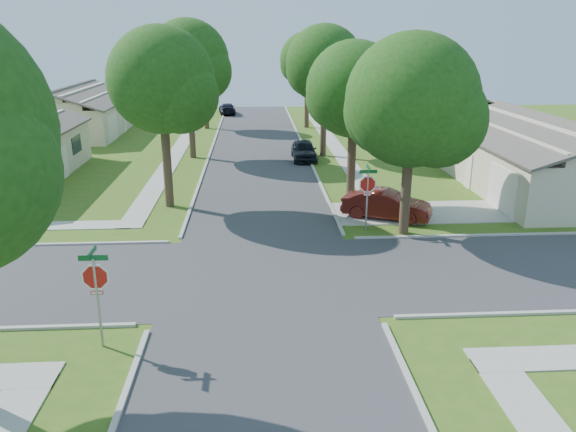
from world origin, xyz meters
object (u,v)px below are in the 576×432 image
(stop_sign_ne, at_px, (368,187))
(tree_w_far, at_px, (205,68))
(tree_w_mid, at_px, (189,64))
(house_ne_far, at_px, (441,118))
(car_driveway, at_px, (387,205))
(tree_e_near, at_px, (355,94))
(tree_w_near, at_px, (163,85))
(tree_ne_corner, at_px, (413,107))
(car_curb_east, at_px, (304,150))
(car_curb_west, at_px, (227,109))
(house_ne_near, at_px, (543,164))
(stop_sign_sw, at_px, (96,281))
(tree_e_far, at_px, (308,62))
(house_nw_far, at_px, (77,116))
(tree_e_mid, at_px, (325,67))

(stop_sign_ne, height_order, tree_w_far, tree_w_far)
(tree_w_mid, xyz_separation_m, house_ne_far, (20.63, 7.99, -4.97))
(car_driveway, bearing_deg, tree_e_near, 49.94)
(stop_sign_ne, bearing_deg, tree_w_near, 155.26)
(stop_sign_ne, bearing_deg, house_ne_far, 65.07)
(tree_ne_corner, distance_m, car_curb_east, 16.59)
(stop_sign_ne, distance_m, car_driveway, 2.47)
(stop_sign_ne, relative_size, tree_w_mid, 0.31)
(stop_sign_ne, distance_m, car_curb_west, 39.89)
(tree_e_near, relative_size, tree_ne_corner, 0.96)
(stop_sign_ne, xyz_separation_m, car_driveway, (1.30, 1.62, -1.34))
(tree_w_far, height_order, tree_ne_corner, tree_ne_corner)
(tree_w_mid, height_order, car_curb_east, tree_w_mid)
(tree_w_mid, relative_size, house_ne_near, 0.70)
(stop_sign_ne, bearing_deg, tree_e_near, 89.32)
(tree_e_near, distance_m, house_ne_near, 12.14)
(car_driveway, distance_m, car_curb_west, 38.57)
(tree_ne_corner, bearing_deg, stop_sign_sw, -141.16)
(tree_e_near, bearing_deg, stop_sign_ne, -90.68)
(tree_e_far, xyz_separation_m, car_driveway, (1.25, -27.68, -5.29))
(tree_e_near, relative_size, house_nw_far, 0.61)
(car_curb_west, bearing_deg, tree_ne_corner, 97.02)
(stop_sign_sw, height_order, tree_w_far, tree_w_far)
(stop_sign_sw, xyz_separation_m, house_ne_far, (20.69, 33.70, -0.51))
(house_ne_near, height_order, car_curb_east, house_ne_near)
(tree_e_far, bearing_deg, tree_w_near, -110.60)
(tree_e_far, relative_size, house_ne_near, 0.64)
(tree_e_far, height_order, car_curb_west, tree_e_far)
(tree_e_near, distance_m, car_curb_east, 11.92)
(stop_sign_ne, distance_m, tree_e_mid, 16.84)
(house_nw_far, bearing_deg, tree_w_mid, -44.07)
(car_curb_east, bearing_deg, tree_e_far, 83.54)
(tree_e_near, distance_m, house_ne_far, 23.30)
(tree_w_far, bearing_deg, car_driveway, -68.96)
(house_ne_far, bearing_deg, tree_w_near, -135.91)
(tree_w_near, distance_m, tree_w_mid, 12.01)
(tree_e_near, height_order, house_nw_far, tree_e_near)
(tree_e_mid, distance_m, tree_w_near, 15.25)
(tree_w_mid, bearing_deg, tree_e_near, -51.95)
(stop_sign_sw, distance_m, stop_sign_ne, 13.29)
(stop_sign_sw, distance_m, car_driveway, 15.42)
(house_ne_far, height_order, car_curb_west, house_ne_far)
(tree_w_near, height_order, car_curb_east, tree_w_near)
(car_driveway, bearing_deg, house_ne_far, 1.19)
(stop_sign_sw, height_order, car_curb_east, stop_sign_sw)
(tree_w_far, relative_size, car_driveway, 1.91)
(stop_sign_ne, relative_size, car_driveway, 0.71)
(tree_w_mid, xyz_separation_m, car_curb_east, (7.84, -1.27, -5.79))
(stop_sign_sw, distance_m, house_ne_far, 39.55)
(stop_sign_sw, bearing_deg, house_ne_near, 37.18)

